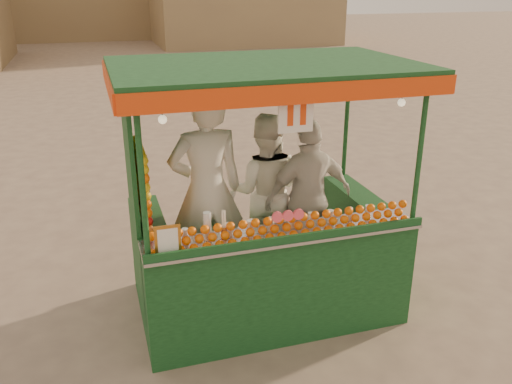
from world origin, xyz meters
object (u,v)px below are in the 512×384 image
object	(u,v)px
juice_cart	(261,240)
vendor_middle	(265,191)
vendor_right	(309,197)
vendor_left	(206,191)

from	to	relation	value
juice_cart	vendor_middle	world-z (taller)	juice_cart
vendor_right	vendor_left	bearing A→B (deg)	-7.11
vendor_middle	vendor_right	xyz separation A→B (m)	(0.36, -0.28, -0.01)
vendor_middle	vendor_right	size ratio (longest dim) A/B	1.01
juice_cart	vendor_middle	size ratio (longest dim) A/B	1.66
vendor_left	vendor_middle	bearing A→B (deg)	-162.04
vendor_middle	vendor_right	bearing A→B (deg)	164.83
juice_cart	vendor_right	distance (m)	0.66
vendor_left	juice_cart	bearing A→B (deg)	151.00
vendor_middle	vendor_right	world-z (taller)	vendor_middle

